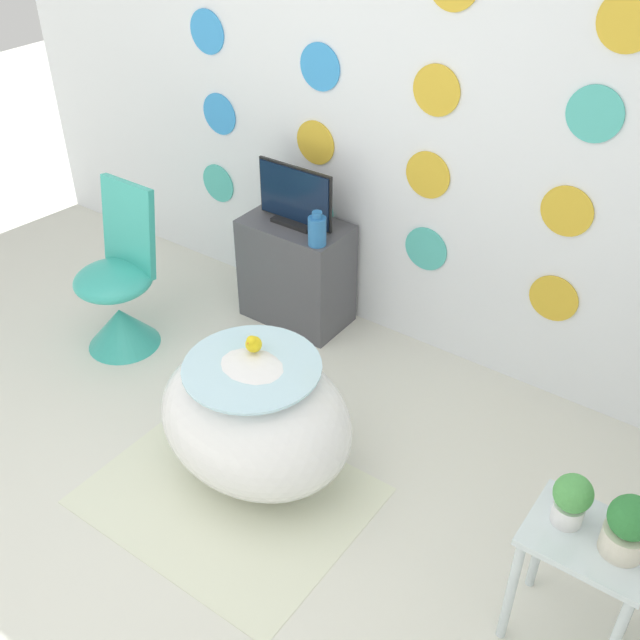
{
  "coord_description": "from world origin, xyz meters",
  "views": [
    {
      "loc": [
        1.72,
        -0.71,
        2.32
      ],
      "look_at": [
        0.48,
        1.01,
        0.82
      ],
      "focal_mm": 42.0,
      "sensor_mm": 36.0,
      "label": 1
    }
  ],
  "objects": [
    {
      "name": "chair",
      "position": [
        -0.89,
        1.21,
        0.26
      ],
      "size": [
        0.38,
        0.38,
        0.84
      ],
      "color": "#38B2A3",
      "rests_on": "ground_plane"
    },
    {
      "name": "wall_back_dotted",
      "position": [
        -0.0,
        2.12,
        1.3
      ],
      "size": [
        4.72,
        0.05,
        2.6
      ],
      "color": "white",
      "rests_on": "ground_plane"
    },
    {
      "name": "rubber_duck",
      "position": [
        0.19,
        0.98,
        0.61
      ],
      "size": [
        0.06,
        0.07,
        0.08
      ],
      "color": "yellow",
      "rests_on": "bathtub"
    },
    {
      "name": "vase",
      "position": [
        -0.1,
        1.8,
        0.64
      ],
      "size": [
        0.09,
        0.09,
        0.17
      ],
      "color": "#2D72B7",
      "rests_on": "tv_cabinet"
    },
    {
      "name": "tv",
      "position": [
        -0.31,
        1.91,
        0.7
      ],
      "size": [
        0.43,
        0.12,
        0.3
      ],
      "color": "black",
      "rests_on": "tv_cabinet"
    },
    {
      "name": "tv_cabinet",
      "position": [
        -0.31,
        1.91,
        0.28
      ],
      "size": [
        0.54,
        0.33,
        0.57
      ],
      "color": "#4C4C51",
      "rests_on": "ground_plane"
    },
    {
      "name": "bathtub",
      "position": [
        0.23,
        0.92,
        0.29
      ],
      "size": [
        0.82,
        0.65,
        0.57
      ],
      "color": "white",
      "rests_on": "ground_plane"
    },
    {
      "name": "ground_plane",
      "position": [
        0.0,
        0.0,
        0.0
      ],
      "size": [
        12.0,
        12.0,
        0.0
      ],
      "primitive_type": "plane",
      "color": "silver"
    },
    {
      "name": "potted_plant_right",
      "position": [
        1.62,
        0.94,
        0.6
      ],
      "size": [
        0.13,
        0.13,
        0.21
      ],
      "color": "beige",
      "rests_on": "side_table"
    },
    {
      "name": "side_table",
      "position": [
        1.53,
        0.94,
        0.38
      ],
      "size": [
        0.38,
        0.3,
        0.5
      ],
      "color": "silver",
      "rests_on": "ground_plane"
    },
    {
      "name": "rug",
      "position": [
        0.22,
        0.74,
        0.0
      ],
      "size": [
        1.06,
        0.85,
        0.01
      ],
      "color": "silver",
      "rests_on": "ground_plane"
    },
    {
      "name": "potted_plant_left",
      "position": [
        1.45,
        0.95,
        0.6
      ],
      "size": [
        0.12,
        0.12,
        0.18
      ],
      "color": "white",
      "rests_on": "side_table"
    }
  ]
}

